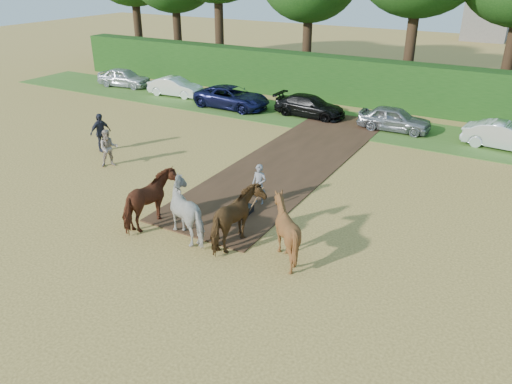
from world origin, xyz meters
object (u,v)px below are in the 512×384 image
Objects in this scene: plough_team at (216,214)px; parked_cars at (267,100)px; spectator_far at (101,132)px; spectator_near at (109,148)px.

parked_cars is at bearing 112.58° from plough_team.
spectator_near is at bearing -114.95° from spectator_far.
spectator_near is 0.06× the size of parked_cars.
parked_cars is at bearing -8.31° from spectator_far.
spectator_far is 0.06× the size of parked_cars.
plough_team reaches higher than spectator_far.
parked_cars is at bearing 30.75° from spectator_near.
plough_team is (8.13, -3.19, 0.10)m from spectator_near.
plough_team reaches higher than spectator_near.
spectator_far is (-1.85, 1.33, 0.09)m from spectator_near.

